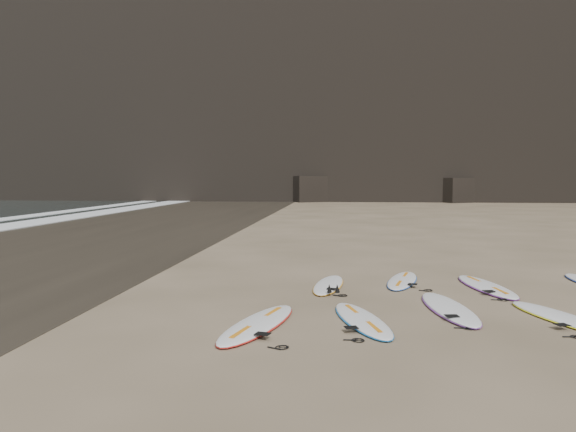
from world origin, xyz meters
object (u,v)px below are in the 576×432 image
object	(u,v)px
surfboard_5	(328,284)
surfboard_6	(402,280)
surfboard_1	(362,319)
surfboard_7	(486,286)
surfboard_0	(258,323)
surfboard_2	(449,308)
surfboard_3	(561,317)

from	to	relation	value
surfboard_5	surfboard_6	distance (m)	1.81
surfboard_1	surfboard_7	distance (m)	4.17
surfboard_5	surfboard_7	xyz separation A→B (m)	(3.41, 0.12, 0.01)
surfboard_0	surfboard_1	distance (m)	1.74
surfboard_2	surfboard_6	bearing A→B (deg)	94.35
surfboard_1	surfboard_5	distance (m)	3.06
surfboard_6	surfboard_1	bearing A→B (deg)	-92.66
surfboard_6	surfboard_7	world-z (taller)	surfboard_7
surfboard_0	surfboard_6	distance (m)	4.94
surfboard_2	surfboard_7	distance (m)	2.46
surfboard_2	surfboard_6	xyz separation A→B (m)	(-0.55, 2.72, -0.01)
surfboard_2	surfboard_5	bearing A→B (deg)	130.39
surfboard_1	surfboard_6	bearing A→B (deg)	58.44
surfboard_6	surfboard_2	bearing A→B (deg)	-65.36
surfboard_5	surfboard_2	bearing A→B (deg)	-35.78
surfboard_1	surfboard_6	world-z (taller)	surfboard_1
surfboard_7	surfboard_2	bearing A→B (deg)	-128.82
surfboard_0	surfboard_6	bearing A→B (deg)	70.51
surfboard_5	surfboard_7	bearing A→B (deg)	8.65
surfboard_2	surfboard_3	bearing A→B (deg)	-22.21
surfboard_3	surfboard_5	distance (m)	4.73
surfboard_0	surfboard_2	xyz separation A→B (m)	(3.28, 1.40, -0.00)
surfboard_1	surfboard_2	world-z (taller)	surfboard_2
surfboard_6	surfboard_7	distance (m)	1.83
surfboard_1	surfboard_6	xyz separation A→B (m)	(1.04, 3.68, -0.00)
surfboard_1	surfboard_5	size ratio (longest dim) A/B	1.07
surfboard_6	surfboard_7	size ratio (longest dim) A/B	0.90
surfboard_3	surfboard_6	distance (m)	3.95
surfboard_2	surfboard_5	size ratio (longest dim) A/B	1.16
surfboard_2	surfboard_7	bearing A→B (deg)	54.13
surfboard_0	surfboard_1	bearing A→B (deg)	28.68
surfboard_0	surfboard_2	size ratio (longest dim) A/B	1.01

